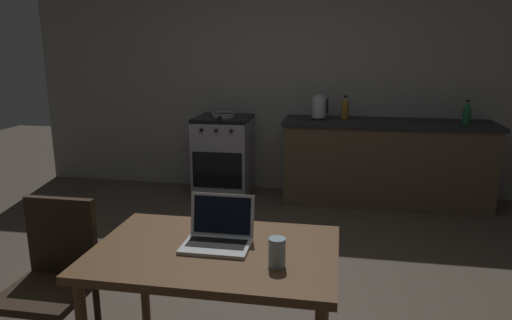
# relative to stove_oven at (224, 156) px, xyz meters

# --- Properties ---
(ground_plane) EXTENTS (12.00, 12.00, 0.00)m
(ground_plane) POSITION_rel_stove_oven_xyz_m (0.59, -2.18, -0.44)
(ground_plane) COLOR #473D33
(back_wall) EXTENTS (6.40, 0.10, 2.77)m
(back_wall) POSITION_rel_stove_oven_xyz_m (0.89, 0.35, 0.94)
(back_wall) COLOR gray
(back_wall) RESTS_ON ground_plane
(kitchen_counter) EXTENTS (2.16, 0.64, 0.89)m
(kitchen_counter) POSITION_rel_stove_oven_xyz_m (1.76, 0.00, 0.00)
(kitchen_counter) COLOR #4C3D2D
(kitchen_counter) RESTS_ON ground_plane
(stove_oven) EXTENTS (0.60, 0.62, 0.89)m
(stove_oven) POSITION_rel_stove_oven_xyz_m (0.00, 0.00, 0.00)
(stove_oven) COLOR gray
(stove_oven) RESTS_ON ground_plane
(dining_table) EXTENTS (1.16, 0.78, 0.71)m
(dining_table) POSITION_rel_stove_oven_xyz_m (0.71, -3.00, 0.20)
(dining_table) COLOR brown
(dining_table) RESTS_ON ground_plane
(chair) EXTENTS (0.40, 0.40, 0.89)m
(chair) POSITION_rel_stove_oven_xyz_m (-0.14, -3.02, 0.07)
(chair) COLOR #2D2116
(chair) RESTS_ON ground_plane
(laptop) EXTENTS (0.32, 0.26, 0.23)m
(laptop) POSITION_rel_stove_oven_xyz_m (0.71, -2.95, 0.32)
(laptop) COLOR silver
(laptop) RESTS_ON dining_table
(electric_kettle) EXTENTS (0.18, 0.15, 0.26)m
(electric_kettle) POSITION_rel_stove_oven_xyz_m (1.04, 0.00, 0.57)
(electric_kettle) COLOR black
(electric_kettle) RESTS_ON kitchen_counter
(bottle) EXTENTS (0.08, 0.08, 0.24)m
(bottle) POSITION_rel_stove_oven_xyz_m (2.51, -0.05, 0.56)
(bottle) COLOR #19592D
(bottle) RESTS_ON kitchen_counter
(frying_pan) EXTENTS (0.26, 0.44, 0.05)m
(frying_pan) POSITION_rel_stove_oven_xyz_m (0.01, -0.03, 0.47)
(frying_pan) COLOR gray
(frying_pan) RESTS_ON stove_oven
(drinking_glass) EXTENTS (0.08, 0.08, 0.13)m
(drinking_glass) POSITION_rel_stove_oven_xyz_m (1.02, -3.13, 0.34)
(drinking_glass) COLOR #99B7C6
(drinking_glass) RESTS_ON dining_table
(bottle_b) EXTENTS (0.08, 0.08, 0.25)m
(bottle_b) POSITION_rel_stove_oven_xyz_m (1.32, 0.08, 0.56)
(bottle_b) COLOR #8C601E
(bottle_b) RESTS_ON kitchen_counter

